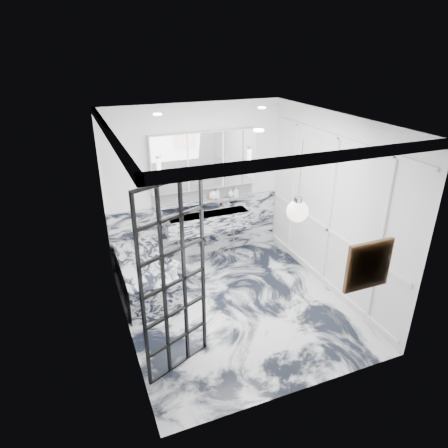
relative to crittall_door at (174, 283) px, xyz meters
name	(u,v)px	position (x,y,z in m)	size (l,w,h in m)	color
floor	(235,305)	(1.14, 0.87, -1.20)	(3.60, 3.60, 0.00)	silver
ceiling	(237,120)	(1.14, 0.87, 1.60)	(3.60, 3.60, 0.00)	white
wall_back	(195,183)	(1.14, 2.67, 0.20)	(3.60, 3.60, 0.00)	white
wall_front	(307,290)	(1.14, -0.93, 0.20)	(3.60, 3.60, 0.00)	white
wall_left	(119,242)	(-0.46, 0.87, 0.20)	(3.60, 3.60, 0.00)	white
wall_right	(332,206)	(2.74, 0.87, 0.20)	(3.60, 3.60, 0.00)	white
marble_clad_back	(197,228)	(1.14, 2.65, -0.68)	(3.18, 0.05, 1.05)	silver
marble_clad_left	(121,246)	(-0.45, 0.87, 0.14)	(0.02, 3.56, 2.68)	silver
panel_molding	(330,212)	(2.72, 0.87, 0.10)	(0.03, 3.40, 2.30)	white
soap_bottle_a	(218,193)	(1.52, 2.58, -0.01)	(0.08, 0.08, 0.20)	#8C5919
soap_bottle_b	(236,191)	(1.88, 2.58, -0.02)	(0.08, 0.08, 0.18)	#4C4C51
soap_bottle_c	(231,193)	(1.78, 2.58, -0.03)	(0.12, 0.12, 0.15)	silver
face_pot	(213,195)	(1.43, 2.58, -0.04)	(0.16, 0.16, 0.16)	white
amber_bottle	(209,197)	(1.36, 2.58, -0.06)	(0.04, 0.04, 0.10)	#8C5919
flower_vase	(174,272)	(0.29, 1.17, -0.59)	(0.08, 0.08, 0.12)	silver
crittall_door	(174,283)	(0.00, 0.00, 0.00)	(0.88, 0.04, 2.40)	black
artwork	(368,266)	(1.93, -0.89, 0.29)	(0.47, 0.05, 0.47)	#D45C15
pendant_light	(297,211)	(1.42, -0.22, 0.74)	(0.25, 0.25, 0.25)	white
trough_sink	(209,222)	(1.29, 2.43, -0.47)	(1.60, 0.45, 0.30)	silver
ledge	(205,201)	(1.29, 2.59, -0.13)	(1.90, 0.14, 0.04)	silver
subway_tile	(204,193)	(1.29, 2.66, 0.00)	(1.90, 0.03, 0.23)	white
mirror_cabinet	(204,160)	(1.29, 2.60, 0.62)	(1.90, 0.16, 1.00)	white
sconce_left	(159,169)	(0.47, 2.50, 0.58)	(0.07, 0.07, 0.40)	white
sconce_right	(250,159)	(2.11, 2.50, 0.58)	(0.07, 0.07, 0.40)	white
bathtub	(145,276)	(-0.04, 1.77, -0.93)	(0.75, 1.65, 0.55)	silver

